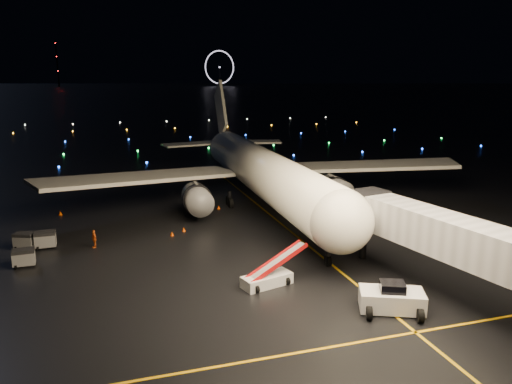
% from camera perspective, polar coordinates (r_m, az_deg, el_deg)
% --- Properties ---
extents(ground, '(2000.00, 2000.00, 0.00)m').
position_cam_1_polar(ground, '(336.18, -16.26, 9.87)').
color(ground, black).
rests_on(ground, ground).
extents(lane_centre, '(0.25, 80.00, 0.02)m').
position_cam_1_polar(lane_centre, '(56.71, 3.29, -3.95)').
color(lane_centre, '#DCA108').
rests_on(lane_centre, ground).
extents(lane_cross, '(60.00, 0.25, 0.02)m').
position_cam_1_polar(lane_cross, '(30.74, -11.14, -20.03)').
color(lane_cross, '#DCA108').
rests_on(lane_cross, ground).
extents(airliner, '(57.31, 54.59, 15.82)m').
position_cam_1_polar(airliner, '(66.05, -0.06, 5.55)').
color(airliner, white).
rests_on(airliner, ground).
extents(pushback_tug, '(5.15, 4.04, 2.18)m').
position_cam_1_polar(pushback_tug, '(38.22, 15.26, -11.45)').
color(pushback_tug, silver).
rests_on(pushback_tug, ground).
extents(belt_loader, '(6.35, 3.21, 2.97)m').
position_cam_1_polar(belt_loader, '(40.83, 1.26, -8.72)').
color(belt_loader, silver).
rests_on(belt_loader, ground).
extents(crew_c, '(0.77, 1.16, 1.83)m').
position_cam_1_polar(crew_c, '(52.17, -18.02, -5.10)').
color(crew_c, orange).
rests_on(crew_c, ground).
extents(safety_cone_0, '(0.47, 0.47, 0.44)m').
position_cam_1_polar(safety_cone_0, '(54.15, -9.58, -4.72)').
color(safety_cone_0, '#FA4D00').
rests_on(safety_cone_0, ground).
extents(safety_cone_1, '(0.48, 0.48, 0.47)m').
position_cam_1_polar(safety_cone_1, '(64.10, -4.29, -1.72)').
color(safety_cone_1, '#FA4D00').
rests_on(safety_cone_1, ground).
extents(safety_cone_2, '(0.47, 0.47, 0.45)m').
position_cam_1_polar(safety_cone_2, '(55.44, -8.25, -4.25)').
color(safety_cone_2, '#FA4D00').
rests_on(safety_cone_2, ground).
extents(safety_cone_3, '(0.57, 0.57, 0.56)m').
position_cam_1_polar(safety_cone_3, '(65.66, -21.46, -2.23)').
color(safety_cone_3, '#FA4D00').
rests_on(safety_cone_3, ground).
extents(ferris_wheel, '(49.33, 16.80, 52.00)m').
position_cam_1_polar(ferris_wheel, '(776.23, -4.18, 13.89)').
color(ferris_wheel, black).
rests_on(ferris_wheel, ground).
extents(radio_mast, '(1.80, 1.80, 64.00)m').
position_cam_1_polar(radio_mast, '(777.64, -21.77, 13.46)').
color(radio_mast, black).
rests_on(radio_mast, ground).
extents(taxiway_lights, '(164.00, 92.00, 0.36)m').
position_cam_1_polar(taxiway_lights, '(142.84, -14.35, 6.17)').
color(taxiway_lights, black).
rests_on(taxiway_lights, ground).
extents(baggage_cart_0, '(2.26, 1.94, 1.61)m').
position_cam_1_polar(baggage_cart_0, '(54.39, -24.87, -5.08)').
color(baggage_cart_0, gray).
rests_on(baggage_cart_0, ground).
extents(baggage_cart_1, '(1.93, 1.41, 1.58)m').
position_cam_1_polar(baggage_cart_1, '(49.60, -25.01, -6.83)').
color(baggage_cart_1, gray).
rests_on(baggage_cart_1, ground).
extents(baggage_cart_2, '(1.97, 1.39, 1.67)m').
position_cam_1_polar(baggage_cart_2, '(53.83, -22.94, -5.05)').
color(baggage_cart_2, gray).
rests_on(baggage_cart_2, ground).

